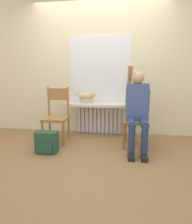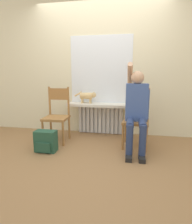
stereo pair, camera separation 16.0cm
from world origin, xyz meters
TOP-DOWN VIEW (x-y plane):
  - ground_plane at (0.00, 0.00)m, footprint 12.00×12.00m
  - wall_with_window at (0.00, 1.23)m, footprint 7.00×0.06m
  - radiator at (0.00, 1.15)m, footprint 0.89×0.08m
  - windowsill at (0.00, 1.04)m, footprint 1.24×0.33m
  - window_glass at (0.00, 1.20)m, footprint 1.19×0.01m
  - chair_left at (-0.68, 0.58)m, footprint 0.42×0.42m
  - chair_right at (0.68, 0.58)m, footprint 0.44×0.44m
  - person at (0.68, 0.45)m, footprint 0.36×1.00m
  - cat at (-0.23, 1.04)m, footprint 0.43×0.12m
  - backpack at (-0.68, 0.09)m, footprint 0.33×0.20m

SIDE VIEW (x-z plane):
  - ground_plane at x=0.00m, z-range 0.00..0.00m
  - backpack at x=-0.68m, z-range 0.00..0.33m
  - radiator at x=0.00m, z-range 0.00..0.57m
  - chair_left at x=-0.68m, z-range 0.00..0.96m
  - chair_right at x=0.68m, z-range 0.00..0.96m
  - windowsill at x=0.00m, z-range 0.57..0.62m
  - person at x=0.68m, z-range 0.00..1.36m
  - cat at x=-0.23m, z-range 0.65..0.88m
  - window_glass at x=0.00m, z-range 0.62..1.89m
  - wall_with_window at x=0.00m, z-range 0.00..2.70m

